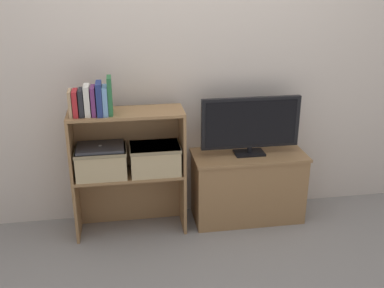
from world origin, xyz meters
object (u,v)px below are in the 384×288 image
Objects in this scene: tv_stand at (248,186)px; book_navy at (99,99)px; tv at (251,124)px; book_forest at (110,96)px; storage_basket_left at (101,161)px; book_ivory at (87,100)px; storage_basket_right at (155,157)px; book_tan at (70,103)px; book_plum at (93,101)px; book_skyblue at (105,101)px; book_crimson at (75,103)px; book_charcoal at (81,102)px; laptop at (100,147)px.

book_navy is (-1.05, -0.08, 0.75)m from tv_stand.
book_navy is (-1.05, -0.07, 0.26)m from tv.
book_forest is 0.48m from storage_basket_left.
book_forest is (0.15, 0.00, 0.03)m from book_ivory.
book_navy is at bearing -175.88° from tv_stand.
storage_basket_right is (0.35, 0.03, -0.45)m from book_navy.
book_tan is 0.15m from book_plum.
book_forest is at bearing -174.85° from storage_basket_right.
book_ivory is 0.62m from storage_basket_right.
book_plum is at bearing 180.00° from book_skyblue.
tv_stand is 1.41m from book_crimson.
book_plum reaches higher than book_charcoal.
book_plum reaches higher than book_crimson.
book_plum is at bearing 180.00° from book_navy.
book_ivory is 0.80× the size of book_forest.
book_forest is (0.11, 0.00, 0.03)m from book_plum.
book_charcoal reaches higher than tv.
tv is at bearing 3.52° from book_crimson.
book_skyblue reaches higher than book_tan.
tv is at bearing 2.60° from laptop.
book_crimson is 0.90× the size of book_plum.
book_tan is 0.26m from book_forest.
storage_basket_left is at bearing 53.04° from book_plum.
book_navy is 0.04m from book_skyblue.
book_ivory is 0.08m from book_navy.
tv is at bearing -90.00° from tv_stand.
storage_basket_right is (-0.70, -0.05, -0.19)m from tv.
book_tan is at bearing 180.00° from book_navy.
book_navy is at bearing 0.00° from book_ivory.
book_ivory is at bearing -156.25° from storage_basket_left.
book_plum is 0.04m from book_navy.
storage_basket_right is (0.39, 0.03, -0.44)m from book_plum.
tv_stand is 1.36m from book_ivory.
book_plum is at bearing -126.96° from storage_basket_left.
laptop is (-0.37, 0.00, 0.10)m from storage_basket_right.
book_tan is 0.97× the size of book_charcoal.
book_skyblue is 0.54× the size of storage_basket_left.
tv is 2.07× the size of storage_basket_left.
book_crimson is 0.49× the size of storage_basket_right.
book_charcoal reaches higher than book_crimson.
book_forest reaches higher than book_skyblue.
book_plum is 0.08m from book_skyblue.
book_skyblue is 0.54× the size of storage_basket_right.
book_navy reaches higher than book_plum.
book_charcoal reaches higher than laptop.
tv is at bearing 3.43° from book_tan.
book_navy reaches higher than tv_stand.
tv is 1.08m from laptop.
tv is 1.09m from book_navy.
storage_basket_left is at bearing 180.00° from storage_basket_right.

